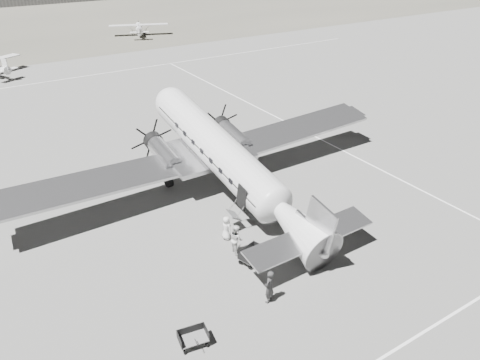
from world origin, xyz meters
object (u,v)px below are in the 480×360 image
(baggage_cart_near, at_px, (252,255))
(baggage_cart_far, at_px, (193,338))
(dc3_airliner, at_px, (225,159))
(passenger, at_px, (226,228))
(light_plane_right, at_px, (139,30))
(ground_crew, at_px, (269,287))
(ramp_agent, at_px, (236,239))

(baggage_cart_near, bearing_deg, baggage_cart_far, -164.65)
(dc3_airliner, relative_size, passenger, 19.50)
(light_plane_right, distance_m, baggage_cart_near, 69.19)
(ground_crew, distance_m, passenger, 6.13)
(passenger, bearing_deg, light_plane_right, -27.37)
(dc3_airliner, xyz_separation_m, baggage_cart_near, (-2.69, -7.53, -2.53))
(ramp_agent, bearing_deg, passenger, 1.07)
(light_plane_right, height_order, ramp_agent, light_plane_right)
(baggage_cart_far, height_order, ramp_agent, ramp_agent)
(ramp_agent, bearing_deg, dc3_airliner, -16.68)
(light_plane_right, height_order, passenger, light_plane_right)
(ground_crew, bearing_deg, dc3_airliner, -139.89)
(baggage_cart_near, height_order, passenger, passenger)
(baggage_cart_near, relative_size, passenger, 0.99)
(light_plane_right, distance_m, passenger, 66.52)
(light_plane_right, xyz_separation_m, baggage_cart_far, (-25.12, -70.19, -0.70))
(light_plane_right, bearing_deg, ramp_agent, -86.46)
(light_plane_right, relative_size, ground_crew, 5.51)
(dc3_airliner, xyz_separation_m, light_plane_right, (16.64, 58.90, -1.87))
(passenger, bearing_deg, ground_crew, 159.95)
(baggage_cart_far, relative_size, ground_crew, 0.74)
(light_plane_right, relative_size, passenger, 6.69)
(baggage_cart_near, distance_m, ground_crew, 3.46)
(baggage_cart_near, bearing_deg, ground_crew, -126.03)
(baggage_cart_near, xyz_separation_m, baggage_cart_far, (-5.79, -3.76, -0.04))
(baggage_cart_far, relative_size, ramp_agent, 0.76)
(baggage_cart_near, relative_size, ground_crew, 0.82)
(dc3_airliner, bearing_deg, ramp_agent, -116.37)
(light_plane_right, bearing_deg, passenger, -86.67)
(light_plane_right, relative_size, ramp_agent, 5.65)
(ground_crew, bearing_deg, light_plane_right, -136.95)
(dc3_airliner, distance_m, ramp_agent, 7.18)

